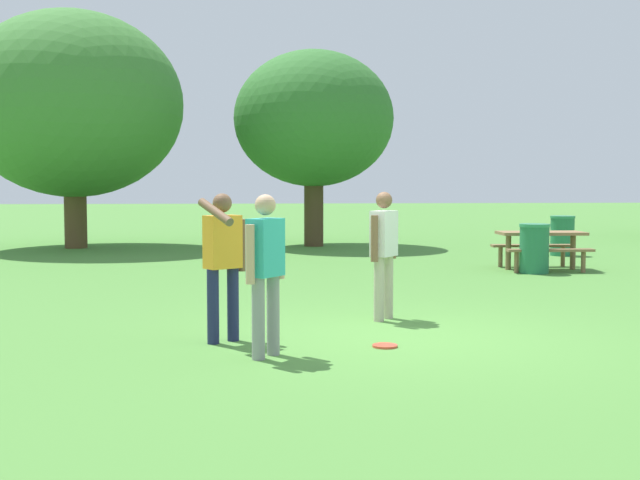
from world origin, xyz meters
The scene contains 10 objects.
ground_plane centered at (0.00, 0.00, 0.00)m, with size 120.00×120.00×0.00m, color #4C8438.
person_thrower centered at (0.02, 1.15, 0.94)m, with size 0.40×0.51×1.64m.
person_catcher centered at (-1.53, -0.96, 0.94)m, with size 0.40×0.51×1.64m.
person_bystander centered at (-1.98, -0.16, 0.96)m, with size 0.52×0.83×1.64m.
frisbee centered at (-0.25, -0.57, 0.01)m, with size 0.27×0.27×0.03m, color #E04733.
picnic_table_near centered at (4.21, 6.85, 0.56)m, with size 1.76×1.49×0.77m.
trash_can_beside_table centered at (3.84, 6.22, 0.48)m, with size 0.59×0.59×0.96m.
trash_can_further_along centered at (5.87, 9.88, 0.48)m, with size 0.59×0.59×0.96m.
tree_tall_left centered at (-6.31, 13.29, 3.83)m, with size 5.82×5.82×6.32m.
tree_broad_center centered at (0.13, 13.36, 3.50)m, with size 4.39×4.39×5.38m.
Camera 1 is at (-1.72, -9.06, 1.75)m, focal length 45.62 mm.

